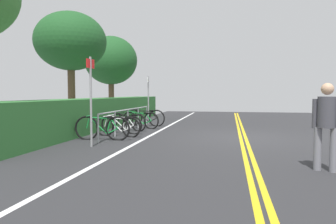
% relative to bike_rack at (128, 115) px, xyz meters
% --- Properties ---
extents(ground_plane, '(28.47, 10.78, 0.05)m').
position_rel_bike_rack_xyz_m(ground_plane, '(-0.68, -4.17, -0.65)').
color(ground_plane, '#2B2B2D').
extents(centre_line_yellow_inner, '(25.62, 0.10, 0.00)m').
position_rel_bike_rack_xyz_m(centre_line_yellow_inner, '(-0.68, -4.25, -0.62)').
color(centre_line_yellow_inner, gold).
rests_on(centre_line_yellow_inner, ground_plane).
extents(centre_line_yellow_outer, '(25.62, 0.10, 0.00)m').
position_rel_bike_rack_xyz_m(centre_line_yellow_outer, '(-0.68, -4.09, -0.62)').
color(centre_line_yellow_outer, gold).
rests_on(centre_line_yellow_outer, ground_plane).
extents(bike_lane_stripe_white, '(25.62, 0.12, 0.00)m').
position_rel_bike_rack_xyz_m(bike_lane_stripe_white, '(-0.68, -1.09, -0.62)').
color(bike_lane_stripe_white, white).
rests_on(bike_lane_stripe_white, ground_plane).
extents(bike_rack, '(5.38, 0.05, 0.85)m').
position_rel_bike_rack_xyz_m(bike_rack, '(0.00, 0.00, 0.00)').
color(bike_rack, '#9EA0A5').
rests_on(bike_rack, ground_plane).
extents(bicycle_0, '(0.46, 1.77, 0.79)m').
position_rel_bike_rack_xyz_m(bicycle_0, '(-2.12, 0.11, -0.25)').
color(bicycle_0, black).
rests_on(bicycle_0, ground_plane).
extents(bicycle_1, '(0.47, 1.67, 0.71)m').
position_rel_bike_rack_xyz_m(bicycle_1, '(-1.28, -0.08, -0.29)').
color(bicycle_1, black).
rests_on(bicycle_1, ground_plane).
extents(bicycle_2, '(0.52, 1.67, 0.69)m').
position_rel_bike_rack_xyz_m(bicycle_2, '(-0.51, 0.08, -0.30)').
color(bicycle_2, black).
rests_on(bicycle_2, ground_plane).
extents(bicycle_3, '(0.66, 1.60, 0.70)m').
position_rel_bike_rack_xyz_m(bicycle_3, '(0.41, 0.12, -0.30)').
color(bicycle_3, black).
rests_on(bicycle_3, ground_plane).
extents(bicycle_4, '(0.64, 1.71, 0.73)m').
position_rel_bike_rack_xyz_m(bicycle_4, '(1.28, -0.11, -0.28)').
color(bicycle_4, black).
rests_on(bicycle_4, ground_plane).
extents(bicycle_5, '(0.46, 1.79, 0.77)m').
position_rel_bike_rack_xyz_m(bicycle_5, '(2.19, -0.08, -0.26)').
color(bicycle_5, black).
rests_on(bicycle_5, ground_plane).
extents(pedestrian, '(0.32, 0.46, 1.63)m').
position_rel_bike_rack_xyz_m(pedestrian, '(-4.93, -5.48, 0.31)').
color(pedestrian, slate).
rests_on(pedestrian, ground_plane).
extents(sign_post_near, '(0.36, 0.07, 2.40)m').
position_rel_bike_rack_xyz_m(sign_post_near, '(-3.32, -0.09, 0.81)').
color(sign_post_near, gray).
rests_on(sign_post_near, ground_plane).
extents(sign_post_far, '(0.36, 0.06, 2.25)m').
position_rel_bike_rack_xyz_m(sign_post_far, '(3.09, 0.02, 0.73)').
color(sign_post_far, gray).
rests_on(sign_post_far, ground_plane).
extents(hedge_backdrop, '(14.33, 1.21, 1.23)m').
position_rel_bike_rack_xyz_m(hedge_backdrop, '(1.50, 1.63, -0.01)').
color(hedge_backdrop, '#2D6B30').
rests_on(hedge_backdrop, ground_plane).
extents(tree_mid, '(3.11, 3.11, 4.99)m').
position_rel_bike_rack_xyz_m(tree_mid, '(1.67, 3.16, 3.07)').
color(tree_mid, brown).
rests_on(tree_mid, ground_plane).
extents(tree_far_right, '(3.25, 3.25, 4.97)m').
position_rel_bike_rack_xyz_m(tree_far_right, '(7.37, 3.55, 2.84)').
color(tree_far_right, brown).
rests_on(tree_far_right, ground_plane).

